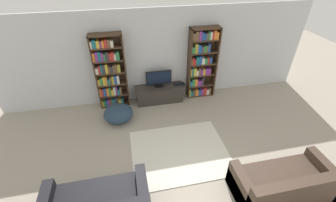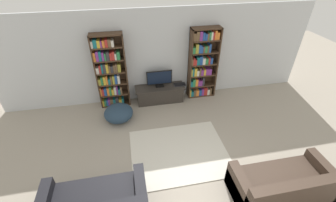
{
  "view_description": "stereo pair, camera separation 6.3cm",
  "coord_description": "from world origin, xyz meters",
  "px_view_note": "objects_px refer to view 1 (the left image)",
  "views": [
    {
      "loc": [
        -0.95,
        -1.53,
        3.85
      ],
      "look_at": [
        -0.02,
        2.89,
        0.7
      ],
      "focal_mm": 24.0,
      "sensor_mm": 36.0,
      "label": 1
    },
    {
      "loc": [
        -0.88,
        -1.54,
        3.85
      ],
      "look_at": [
        -0.02,
        2.89,
        0.7
      ],
      "focal_mm": 24.0,
      "sensor_mm": 36.0,
      "label": 2
    }
  ],
  "objects_px": {
    "couch_right_sofa": "(284,184)",
    "laptop": "(179,84)",
    "beanbag_ottoman": "(118,114)",
    "bookshelf_left": "(110,73)",
    "tv_stand": "(159,94)",
    "television": "(159,78)",
    "bookshelf_right": "(201,64)"
  },
  "relations": [
    {
      "from": "couch_right_sofa",
      "to": "laptop",
      "type": "bearing_deg",
      "value": 107.7
    },
    {
      "from": "couch_right_sofa",
      "to": "beanbag_ottoman",
      "type": "relative_size",
      "value": 2.4
    },
    {
      "from": "beanbag_ottoman",
      "to": "laptop",
      "type": "bearing_deg",
      "value": 20.01
    },
    {
      "from": "bookshelf_left",
      "to": "tv_stand",
      "type": "relative_size",
      "value": 1.48
    },
    {
      "from": "bookshelf_left",
      "to": "beanbag_ottoman",
      "type": "bearing_deg",
      "value": -81.74
    },
    {
      "from": "television",
      "to": "couch_right_sofa",
      "type": "bearing_deg",
      "value": -64.19
    },
    {
      "from": "couch_right_sofa",
      "to": "tv_stand",
      "type": "bearing_deg",
      "value": 116.05
    },
    {
      "from": "bookshelf_left",
      "to": "bookshelf_right",
      "type": "distance_m",
      "value": 2.58
    },
    {
      "from": "bookshelf_left",
      "to": "couch_right_sofa",
      "type": "relative_size",
      "value": 1.15
    },
    {
      "from": "tv_stand",
      "to": "television",
      "type": "bearing_deg",
      "value": 90.0
    },
    {
      "from": "television",
      "to": "tv_stand",
      "type": "bearing_deg",
      "value": -90.0
    },
    {
      "from": "laptop",
      "to": "couch_right_sofa",
      "type": "distance_m",
      "value": 3.66
    },
    {
      "from": "beanbag_ottoman",
      "to": "bookshelf_left",
      "type": "bearing_deg",
      "value": 98.26
    },
    {
      "from": "laptop",
      "to": "couch_right_sofa",
      "type": "height_order",
      "value": "couch_right_sofa"
    },
    {
      "from": "tv_stand",
      "to": "couch_right_sofa",
      "type": "height_order",
      "value": "couch_right_sofa"
    },
    {
      "from": "tv_stand",
      "to": "couch_right_sofa",
      "type": "xyz_separation_m",
      "value": [
        1.7,
        -3.48,
        0.02
      ]
    },
    {
      "from": "tv_stand",
      "to": "beanbag_ottoman",
      "type": "xyz_separation_m",
      "value": [
        -1.21,
        -0.65,
        -0.04
      ]
    },
    {
      "from": "tv_stand",
      "to": "couch_right_sofa",
      "type": "distance_m",
      "value": 3.87
    },
    {
      "from": "laptop",
      "to": "beanbag_ottoman",
      "type": "height_order",
      "value": "laptop"
    },
    {
      "from": "bookshelf_left",
      "to": "couch_right_sofa",
      "type": "bearing_deg",
      "value": -49.88
    },
    {
      "from": "bookshelf_left",
      "to": "bookshelf_right",
      "type": "height_order",
      "value": "same"
    },
    {
      "from": "television",
      "to": "beanbag_ottoman",
      "type": "bearing_deg",
      "value": -150.32
    },
    {
      "from": "laptop",
      "to": "bookshelf_left",
      "type": "bearing_deg",
      "value": 176.72
    },
    {
      "from": "beanbag_ottoman",
      "to": "couch_right_sofa",
      "type": "bearing_deg",
      "value": -44.1
    },
    {
      "from": "tv_stand",
      "to": "couch_right_sofa",
      "type": "bearing_deg",
      "value": -63.95
    },
    {
      "from": "bookshelf_left",
      "to": "television",
      "type": "relative_size",
      "value": 2.87
    },
    {
      "from": "tv_stand",
      "to": "bookshelf_left",
      "type": "bearing_deg",
      "value": 175.15
    },
    {
      "from": "bookshelf_right",
      "to": "couch_right_sofa",
      "type": "xyz_separation_m",
      "value": [
        0.45,
        -3.59,
        -0.78
      ]
    },
    {
      "from": "laptop",
      "to": "television",
      "type": "bearing_deg",
      "value": 176.6
    },
    {
      "from": "television",
      "to": "beanbag_ottoman",
      "type": "distance_m",
      "value": 1.5
    },
    {
      "from": "bookshelf_right",
      "to": "laptop",
      "type": "height_order",
      "value": "bookshelf_right"
    },
    {
      "from": "bookshelf_left",
      "to": "beanbag_ottoman",
      "type": "distance_m",
      "value": 1.13
    }
  ]
}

